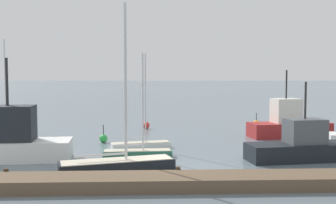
% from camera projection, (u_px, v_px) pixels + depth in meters
% --- Properties ---
extents(ground_plane, '(600.00, 600.00, 0.00)m').
position_uv_depth(ground_plane, '(175.00, 171.00, 22.55)').
color(ground_plane, slate).
extents(dock_pier, '(20.83, 2.35, 0.73)m').
position_uv_depth(dock_pier, '(180.00, 181.00, 19.09)').
color(dock_pier, brown).
rests_on(dock_pier, ground_plane).
extents(sailboat_0, '(4.40, 1.24, 6.59)m').
position_uv_depth(sailboat_0, '(138.00, 152.00, 26.16)').
color(sailboat_0, '#2D6B51').
rests_on(sailboat_0, ground_plane).
extents(sailboat_1, '(4.31, 2.01, 6.72)m').
position_uv_depth(sailboat_1, '(141.00, 144.00, 29.31)').
color(sailboat_1, white).
rests_on(sailboat_1, ground_plane).
extents(sailboat_2, '(4.71, 2.52, 8.05)m').
position_uv_depth(sailboat_2, '(2.00, 136.00, 32.91)').
color(sailboat_2, navy).
rests_on(sailboat_2, ground_plane).
extents(sailboat_4, '(6.27, 3.10, 9.01)m').
position_uv_depth(sailboat_4, '(117.00, 164.00, 21.99)').
color(sailboat_4, black).
rests_on(sailboat_4, ground_plane).
extents(fishing_boat_0, '(7.05, 3.24, 5.61)m').
position_uv_depth(fishing_boat_0, '(288.00, 124.00, 34.54)').
color(fishing_boat_0, maroon).
rests_on(fishing_boat_0, ground_plane).
extents(fishing_boat_1, '(8.49, 3.30, 6.26)m').
position_uv_depth(fishing_boat_1, '(4.00, 141.00, 25.12)').
color(fishing_boat_1, white).
rests_on(fishing_boat_1, ground_plane).
extents(fishing_boat_3, '(6.67, 2.94, 4.81)m').
position_uv_depth(fishing_boat_3, '(301.00, 146.00, 25.18)').
color(fishing_boat_3, black).
rests_on(fishing_boat_3, ground_plane).
extents(channel_buoy_0, '(0.63, 0.63, 1.38)m').
position_uv_depth(channel_buoy_0, '(103.00, 138.00, 31.75)').
color(channel_buoy_0, green).
rests_on(channel_buoy_0, ground_plane).
extents(channel_buoy_1, '(0.76, 0.76, 1.49)m').
position_uv_depth(channel_buoy_1, '(256.00, 124.00, 40.34)').
color(channel_buoy_1, orange).
rests_on(channel_buoy_1, ground_plane).
extents(channel_buoy_2, '(0.70, 0.70, 1.40)m').
position_uv_depth(channel_buoy_2, '(146.00, 125.00, 39.60)').
color(channel_buoy_2, red).
rests_on(channel_buoy_2, ground_plane).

